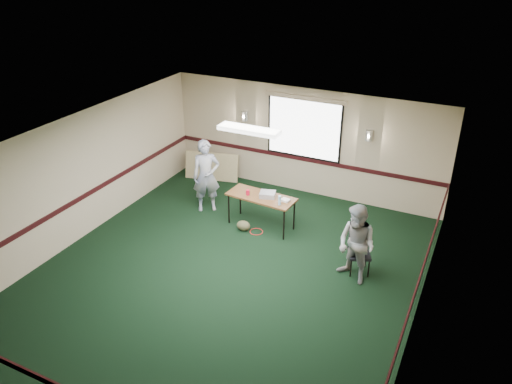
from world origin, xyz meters
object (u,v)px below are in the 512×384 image
at_px(person_left, 206,176).
at_px(folding_table, 261,198).
at_px(person_right, 356,245).
at_px(projector, 267,194).
at_px(conference_chair, 359,248).

bearing_deg(person_left, folding_table, -41.32).
relative_size(folding_table, person_left, 0.90).
bearing_deg(person_left, person_right, -52.01).
relative_size(person_left, person_right, 1.11).
distance_m(folding_table, person_right, 2.64).
relative_size(projector, person_right, 0.21).
bearing_deg(person_left, projector, -39.69).
height_order(folding_table, person_right, person_right).
xyz_separation_m(person_left, person_right, (3.93, -1.19, -0.09)).
height_order(projector, conference_chair, projector).
height_order(folding_table, conference_chair, conference_chair).
bearing_deg(person_right, person_left, -171.87).
xyz_separation_m(projector, person_right, (2.29, -1.06, -0.03)).
bearing_deg(folding_table, conference_chair, -10.99).
height_order(projector, person_right, person_right).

